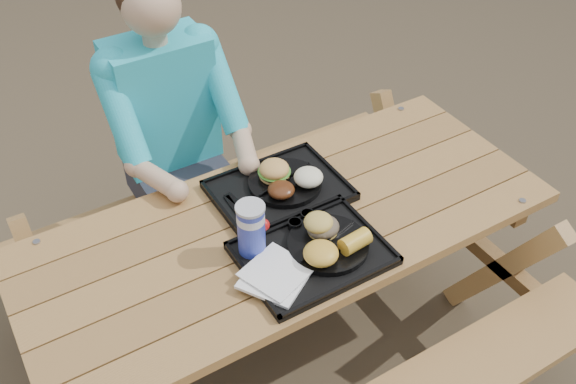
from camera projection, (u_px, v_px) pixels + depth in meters
ground at (288, 353)px, 2.64m from camera, size 60.00×60.00×0.00m
picnic_table at (288, 294)px, 2.40m from camera, size 1.80×1.49×0.75m
tray_near at (312, 254)px, 2.02m from camera, size 0.45×0.35×0.02m
tray_far at (279, 191)px, 2.25m from camera, size 0.45×0.35×0.02m
plate_near at (328, 244)px, 2.03m from camera, size 0.26×0.26×0.02m
plate_far at (285, 183)px, 2.26m from camera, size 0.26×0.26×0.02m
napkin_stack at (275, 276)px, 1.93m from camera, size 0.25×0.25×0.02m
soda_cup at (251, 230)px, 1.97m from camera, size 0.09×0.09×0.17m
condiment_bbq at (295, 225)px, 2.09m from camera, size 0.05×0.05×0.03m
condiment_mustard at (307, 216)px, 2.12m from camera, size 0.05×0.05×0.03m
sandwich at (323, 220)px, 2.02m from camera, size 0.10×0.10×0.10m
mac_cheese at (321, 253)px, 1.95m from camera, size 0.11×0.11×0.05m
corn_cob at (355, 241)px, 1.98m from camera, size 0.11×0.11×0.06m
cutlery_far at (239, 205)px, 2.18m from camera, size 0.05×0.15×0.01m
burger at (274, 166)px, 2.24m from camera, size 0.11×0.11×0.10m
baked_beans at (281, 190)px, 2.18m from camera, size 0.09×0.09×0.04m
potato_salad at (308, 177)px, 2.22m from camera, size 0.10×0.10×0.06m
diner at (172, 151)px, 2.63m from camera, size 0.48×0.84×1.28m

